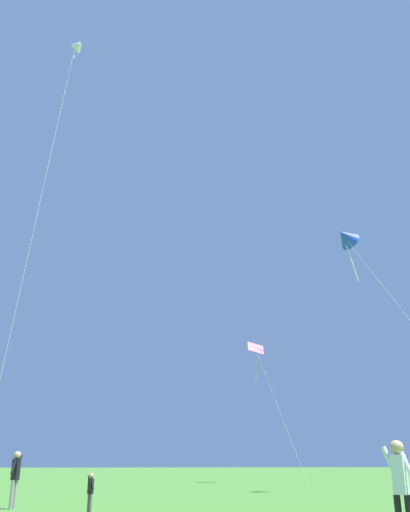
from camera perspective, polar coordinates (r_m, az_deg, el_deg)
name	(u,v)px	position (r m, az deg, el deg)	size (l,w,h in m)	color
kite_pink_low	(257,356)	(47.17, 5.20, -9.94)	(2.12, 8.25, 10.89)	pink
kite_blue_delta	(346,237)	(33.33, 13.91, 1.85)	(2.39, 11.92, 14.28)	blue
kite_white_distant	(75,47)	(41.82, -12.92, 19.69)	(0.81, 11.71, 28.42)	white
person_with_spool	(15,474)	(21.38, -18.46, -20.00)	(0.29, 0.57, 1.80)	gray
person_child_small	(90,489)	(18.54, -11.40, -21.95)	(0.24, 0.34, 1.15)	#665B4C
person_far_back	(400,483)	(11.47, 18.99, -20.69)	(0.48, 0.47, 1.83)	black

